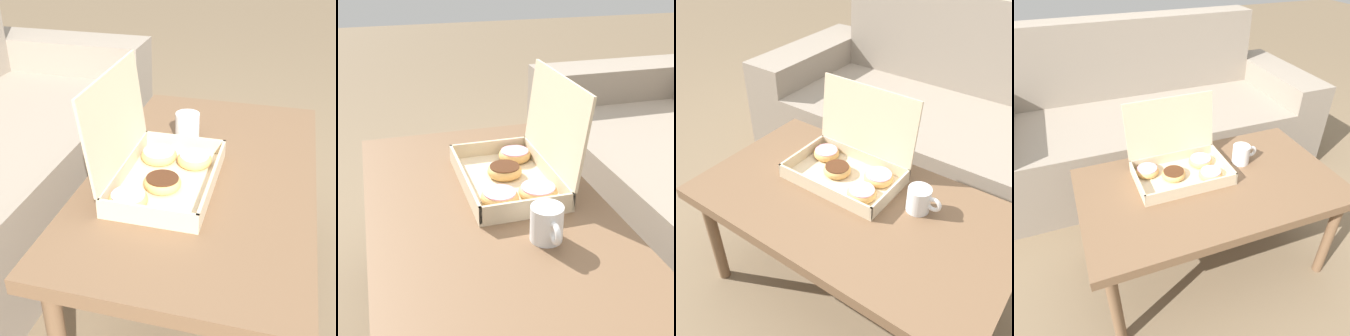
% 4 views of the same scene
% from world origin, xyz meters
% --- Properties ---
extents(ground_plane, '(12.00, 12.00, 0.00)m').
position_xyz_m(ground_plane, '(0.00, 0.00, 0.00)').
color(ground_plane, '#756047').
extents(coffee_table, '(1.08, 0.61, 0.48)m').
position_xyz_m(coffee_table, '(0.00, -0.12, 0.43)').
color(coffee_table, brown).
rests_on(coffee_table, ground_plane).
extents(pastry_box, '(0.39, 0.28, 0.30)m').
position_xyz_m(pastry_box, '(-0.09, 0.00, 0.53)').
color(pastry_box, beige).
rests_on(pastry_box, coffee_table).
extents(coffee_mug, '(0.12, 0.08, 0.09)m').
position_xyz_m(coffee_mug, '(0.19, -0.02, 0.52)').
color(coffee_mug, white).
rests_on(coffee_mug, coffee_table).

